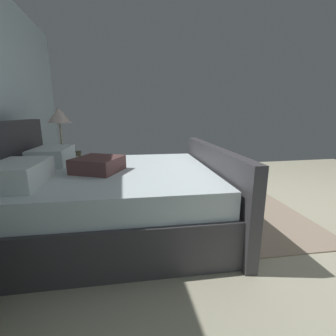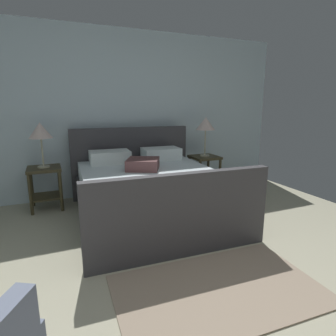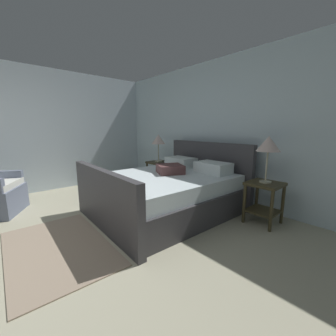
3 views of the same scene
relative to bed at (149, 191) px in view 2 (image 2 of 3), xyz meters
name	(u,v)px [view 2 (image 2 of 3)]	position (x,y,z in m)	size (l,w,h in m)	color
wall_back	(126,114)	(0.04, 1.25, 0.95)	(5.51, 0.12, 2.59)	silver
bed	(149,191)	(0.00, 0.00, 0.00)	(1.95, 2.23, 1.10)	#3B393D
nightstand_right	(204,167)	(1.25, 0.74, 0.06)	(0.44, 0.44, 0.60)	#3D351F
table_lamp_right	(206,124)	(1.25, 0.74, 0.78)	(0.32, 0.32, 0.65)	#B7B293
nightstand_left	(45,181)	(-1.25, 0.84, 0.06)	(0.44, 0.44, 0.60)	#3D351F
table_lamp_left	(40,131)	(-1.25, 0.84, 0.75)	(0.31, 0.31, 0.62)	#B7B293
area_rug	(219,290)	(0.00, -1.67, -0.34)	(1.64, 0.99, 0.01)	gray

